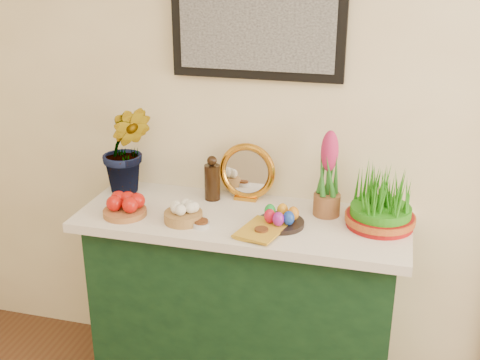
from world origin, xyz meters
name	(u,v)px	position (x,y,z in m)	size (l,w,h in m)	color
room	(91,302)	(0.06, 0.11, 1.70)	(4.50, 4.54, 2.72)	brown
sideboard	(243,308)	(-0.31, 2.00, 0.42)	(1.30, 0.45, 0.85)	#14381B
tablecloth	(243,219)	(-0.31, 2.00, 0.87)	(1.40, 0.55, 0.04)	silver
hyacinth_green	(126,135)	(-0.89, 2.12, 1.17)	(0.28, 0.23, 0.55)	#297223
apple_bowl	(125,207)	(-0.80, 1.88, 0.93)	(0.20, 0.20, 0.09)	#9F6134
garlic_basket	(183,213)	(-0.54, 1.88, 0.93)	(0.17, 0.17, 0.09)	#A27D41
vinegar_cruet	(212,180)	(-0.49, 2.14, 0.98)	(0.07, 0.07, 0.21)	black
mirror	(247,172)	(-0.34, 2.19, 1.01)	(0.26, 0.07, 0.26)	orange
book	(244,225)	(-0.28, 1.88, 0.90)	(0.14, 0.21, 0.03)	gold
spice_dish_left	(201,224)	(-0.45, 1.85, 0.90)	(0.07, 0.07, 0.03)	silver
spice_dish_right	(261,232)	(-0.20, 1.84, 0.90)	(0.07, 0.07, 0.03)	silver
egg_plate	(280,219)	(-0.14, 1.95, 0.92)	(0.22, 0.22, 0.08)	black
hyacinth_pink	(328,178)	(0.03, 2.10, 1.06)	(0.11, 0.11, 0.37)	brown
wheatgrass_sabzeh	(381,203)	(0.25, 2.05, 0.99)	(0.29, 0.29, 0.23)	maroon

